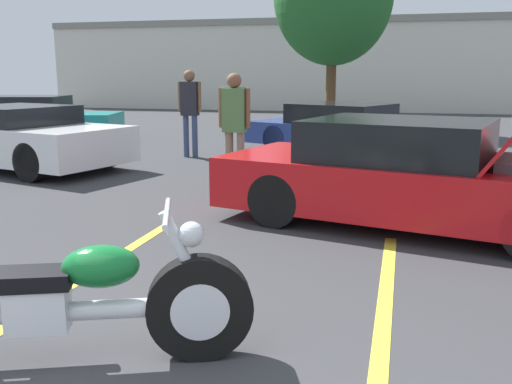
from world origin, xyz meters
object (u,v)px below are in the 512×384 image
parked_car_mid_left_row (21,138)px  parked_car_left_row (32,119)px  motorcycle (59,304)px  spectator_midground (234,119)px  show_car_hood_open (413,175)px  parked_car_mid_right_row (346,129)px  spectator_by_show_car (190,105)px  spectator_near_motorcycle (235,114)px

parked_car_mid_left_row → parked_car_left_row: (-2.82, 4.30, -0.02)m
parked_car_mid_left_row → motorcycle: bearing=-36.8°
parked_car_left_row → motorcycle: bearing=-67.4°
parked_car_mid_left_row → spectator_midground: size_ratio=2.52×
motorcycle → parked_car_left_row: 13.32m
motorcycle → spectator_midground: bearing=74.5°
motorcycle → spectator_midground: size_ratio=1.26×
spectator_midground → show_car_hood_open: bearing=-33.8°
parked_car_mid_right_row → parked_car_left_row: parked_car_left_row is taller
parked_car_mid_left_row → parked_car_mid_right_row: 6.88m
motorcycle → spectator_by_show_car: bearing=84.2°
parked_car_mid_left_row → spectator_near_motorcycle: (4.08, 0.51, 0.48)m
show_car_hood_open → parked_car_left_row: (-9.97, 6.77, -0.04)m
parked_car_mid_right_row → spectator_midground: 4.64m
parked_car_mid_left_row → parked_car_left_row: bearing=138.7°
spectator_midground → parked_car_mid_left_row: bearing=171.8°
motorcycle → parked_car_mid_left_row: (-5.03, 6.46, 0.18)m
parked_car_left_row → spectator_near_motorcycle: spectator_near_motorcycle is taller
motorcycle → parked_car_left_row: size_ratio=0.47×
parked_car_mid_right_row → parked_car_mid_left_row: bearing=-123.2°
show_car_hood_open → spectator_near_motorcycle: (-3.06, 2.98, 0.46)m
show_car_hood_open → spectator_by_show_car: show_car_hood_open is taller
parked_car_left_row → parked_car_mid_right_row: bearing=-17.1°
spectator_near_motorcycle → spectator_midground: spectator_midground is taller
spectator_midground → spectator_near_motorcycle: bearing=106.0°
parked_car_mid_left_row → spectator_near_motorcycle: spectator_near_motorcycle is taller
motorcycle → spectator_near_motorcycle: bearing=76.2°
motorcycle → show_car_hood_open: show_car_hood_open is taller
parked_car_mid_left_row → parked_car_mid_right_row: parked_car_mid_left_row is taller
motorcycle → show_car_hood_open: 4.52m
parked_car_mid_right_row → spectator_near_motorcycle: (-1.67, -3.26, 0.53)m
show_car_hood_open → parked_car_left_row: 12.05m
parked_car_mid_left_row → parked_car_mid_right_row: bearing=48.6°
parked_car_mid_right_row → motorcycle: bearing=-70.5°
parked_car_left_row → show_car_hood_open: bearing=-47.7°
motorcycle → parked_car_mid_right_row: (0.72, 10.23, 0.13)m
spectator_near_motorcycle → parked_car_mid_right_row: bearing=62.9°
motorcycle → spectator_near_motorcycle: 7.06m
parked_car_mid_left_row → spectator_near_motorcycle: bearing=22.5°
parked_car_mid_left_row → spectator_by_show_car: spectator_by_show_car is taller
spectator_by_show_car → spectator_midground: (1.84, -2.86, -0.05)m
motorcycle → spectator_near_motorcycle: (-0.95, 6.97, 0.66)m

